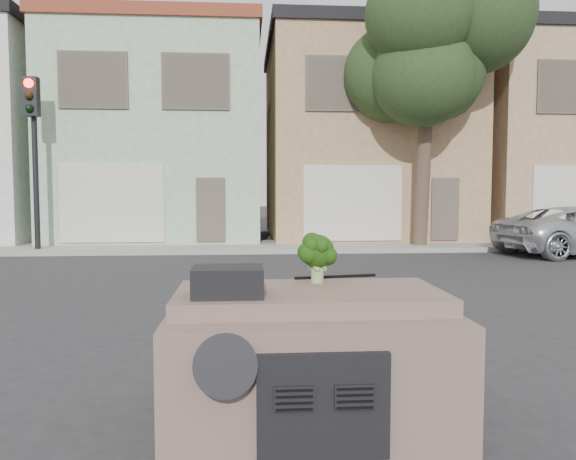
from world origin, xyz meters
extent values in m
plane|color=#303033|center=(0.00, 0.00, 0.00)|extent=(120.00, 120.00, 0.00)
cube|color=gray|center=(0.00, 10.50, 0.07)|extent=(40.00, 3.00, 0.15)
cube|color=#9FC59C|center=(-3.50, 14.50, 3.77)|extent=(7.20, 8.20, 7.55)
cube|color=tan|center=(4.00, 14.50, 3.77)|extent=(7.20, 8.20, 7.55)
cube|color=tan|center=(11.50, 14.50, 3.77)|extent=(7.20, 8.20, 7.55)
cube|color=black|center=(-6.50, 9.50, 2.55)|extent=(0.40, 0.40, 5.10)
cube|color=#283D1D|center=(5.00, 9.80, 4.25)|extent=(4.40, 4.00, 8.50)
cube|color=#775C50|center=(0.00, -3.00, 0.56)|extent=(2.00, 1.80, 1.12)
cube|color=black|center=(-0.58, -3.35, 1.22)|extent=(0.48, 0.38, 0.20)
cube|color=black|center=(0.28, -2.62, 1.13)|extent=(0.69, 0.15, 0.02)
cube|color=#16350A|center=(0.10, -2.85, 1.31)|extent=(0.44, 0.44, 0.39)
camera|label=1|loc=(-0.46, -7.17, 1.84)|focal=35.00mm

